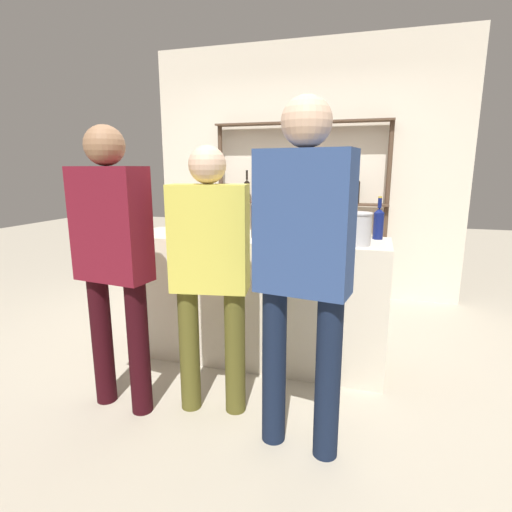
% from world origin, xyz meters
% --- Properties ---
extents(ground_plane, '(16.00, 16.00, 0.00)m').
position_xyz_m(ground_plane, '(0.00, 0.00, 0.00)').
color(ground_plane, '#B2A893').
extents(bar_counter, '(1.90, 0.53, 0.95)m').
position_xyz_m(bar_counter, '(0.00, 0.00, 0.48)').
color(bar_counter, beige).
rests_on(bar_counter, ground_plane).
extents(back_wall, '(3.50, 0.12, 2.80)m').
position_xyz_m(back_wall, '(0.00, 1.87, 1.40)').
color(back_wall, beige).
rests_on(back_wall, ground_plane).
extents(back_shelf, '(1.93, 0.18, 1.93)m').
position_xyz_m(back_shelf, '(0.01, 1.69, 1.27)').
color(back_shelf, '#4C3828').
rests_on(back_shelf, ground_plane).
extents(counter_bottle_0, '(0.07, 0.07, 0.35)m').
position_xyz_m(counter_bottle_0, '(-0.12, 0.04, 1.09)').
color(counter_bottle_0, silver).
rests_on(counter_bottle_0, bar_counter).
extents(counter_bottle_1, '(0.07, 0.07, 0.30)m').
position_xyz_m(counter_bottle_1, '(0.85, 0.16, 1.07)').
color(counter_bottle_1, '#0F1956').
rests_on(counter_bottle_1, bar_counter).
extents(counter_bottle_2, '(0.07, 0.07, 0.35)m').
position_xyz_m(counter_bottle_2, '(0.21, 0.05, 1.08)').
color(counter_bottle_2, silver).
rests_on(counter_bottle_2, bar_counter).
extents(counter_bottle_3, '(0.08, 0.08, 0.38)m').
position_xyz_m(counter_bottle_3, '(0.01, -0.02, 1.10)').
color(counter_bottle_3, black).
rests_on(counter_bottle_3, bar_counter).
extents(counter_bottle_4, '(0.08, 0.08, 0.32)m').
position_xyz_m(counter_bottle_4, '(-0.47, 0.03, 1.08)').
color(counter_bottle_4, '#0F1956').
rests_on(counter_bottle_4, bar_counter).
extents(counter_bottle_5, '(0.08, 0.08, 0.36)m').
position_xyz_m(counter_bottle_5, '(-0.28, -0.07, 1.09)').
color(counter_bottle_5, silver).
rests_on(counter_bottle_5, bar_counter).
extents(wine_glass, '(0.08, 0.08, 0.16)m').
position_xyz_m(wine_glass, '(-0.56, 0.12, 1.07)').
color(wine_glass, silver).
rests_on(wine_glass, bar_counter).
extents(ice_bucket, '(0.21, 0.21, 0.21)m').
position_xyz_m(ice_bucket, '(0.71, -0.10, 1.06)').
color(ice_bucket, '#B2B2B7').
rests_on(ice_bucket, bar_counter).
extents(cork_jar, '(0.11, 0.11, 0.15)m').
position_xyz_m(cork_jar, '(0.40, -0.10, 1.02)').
color(cork_jar, silver).
rests_on(cork_jar, bar_counter).
extents(customer_right, '(0.47, 0.26, 1.76)m').
position_xyz_m(customer_right, '(0.51, -0.92, 1.04)').
color(customer_right, '#121C33').
rests_on(customer_right, ground_plane).
extents(server_behind_counter, '(0.45, 0.29, 1.57)m').
position_xyz_m(server_behind_counter, '(0.12, 0.89, 0.92)').
color(server_behind_counter, black).
rests_on(server_behind_counter, ground_plane).
extents(customer_left, '(0.46, 0.25, 1.67)m').
position_xyz_m(customer_left, '(-0.60, -0.86, 0.98)').
color(customer_left, black).
rests_on(customer_left, ground_plane).
extents(customer_center, '(0.46, 0.26, 1.56)m').
position_xyz_m(customer_center, '(-0.06, -0.73, 0.91)').
color(customer_center, brown).
rests_on(customer_center, ground_plane).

